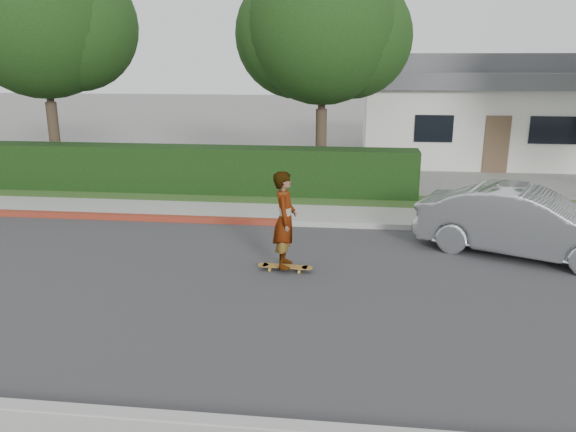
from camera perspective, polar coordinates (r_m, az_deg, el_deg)
name	(u,v)px	position (r m, az deg, el deg)	size (l,w,h in m)	color
ground	(208,286)	(10.57, -8.09, -7.06)	(120.00, 120.00, 0.00)	slate
road	(208,286)	(10.57, -8.09, -7.03)	(60.00, 8.00, 0.01)	#2D2D30
curb_near	(117,417)	(7.13, -16.96, -18.96)	(60.00, 0.20, 0.15)	#9E9E99
curb_far	(249,221)	(14.33, -3.95, -0.56)	(60.00, 0.20, 0.15)	#9E9E99
curb_red_section	(64,215)	(16.01, -21.82, 0.08)	(12.00, 0.21, 0.15)	maroon
sidewalk_far	(255,213)	(15.18, -3.32, 0.32)	(60.00, 1.60, 0.12)	gray
planting_strip	(265,199)	(16.71, -2.37, 1.72)	(60.00, 1.60, 0.10)	#2D4C1E
hedge	(172,170)	(17.85, -11.66, 4.59)	(15.00, 1.00, 1.50)	black
tree_left	(44,21)	(20.79, -23.52, 17.70)	(5.99, 5.21, 8.00)	#33261C
tree_center	(323,32)	(18.66, 3.54, 18.16)	(5.66, 4.84, 7.44)	#33261C
house	(482,107)	(26.05, 19.08, 10.42)	(10.60, 8.60, 4.30)	beige
skateboard	(285,267)	(11.14, -0.31, -5.17)	(1.11, 0.29, 0.10)	#AD872F
skateboarder	(285,220)	(10.84, -0.32, -0.38)	(0.69, 0.46, 1.90)	white
car_silver	(525,223)	(12.86, 22.97, -0.63)	(1.54, 4.43, 1.46)	#AAAEB1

